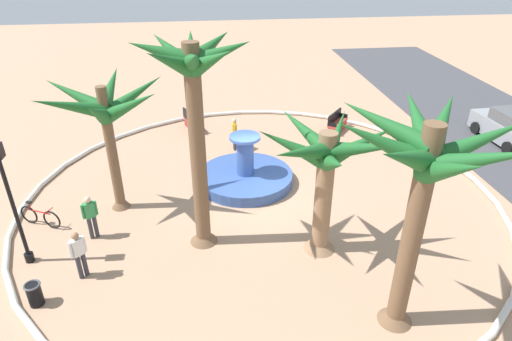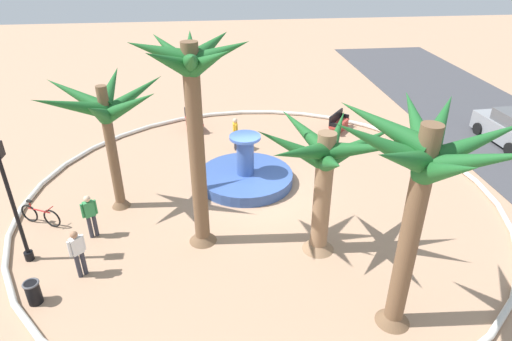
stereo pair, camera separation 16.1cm
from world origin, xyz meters
TOP-DOWN VIEW (x-y plane):
  - ground_plane at (0.00, 0.00)m, footprint 80.00×80.00m
  - plaza_curb at (0.00, 0.00)m, footprint 18.47×18.47m
  - fountain at (-1.18, -0.50)m, footprint 3.94×3.94m
  - palm_tree_near_fountain at (0.09, -5.42)m, footprint 4.62×4.40m
  - palm_tree_by_curb at (2.62, -2.30)m, footprint 3.43×3.51m
  - palm_tree_mid_plaza at (3.49, 1.50)m, footprint 4.29×4.35m
  - palm_tree_far_side at (6.71, 2.76)m, footprint 4.32×4.37m
  - bench_east at (-6.08, 4.88)m, footprint 1.56×1.40m
  - bench_west at (-7.21, -2.73)m, footprint 1.67×1.03m
  - lamppost at (2.97, -7.88)m, footprint 0.32×0.32m
  - trash_bin at (4.94, -7.07)m, footprint 0.46×0.46m
  - bicycle_red_frame at (0.99, -8.08)m, footprint 0.80×1.58m
  - person_cyclist_helmet at (3.92, -5.99)m, footprint 0.39×0.41m
  - person_cyclist_photo at (1.94, -6.05)m, footprint 0.34×0.47m
  - person_pedestrian_stroll at (-4.45, -0.68)m, footprint 0.53×0.22m
  - parked_car_leftmost at (-3.56, 12.89)m, footprint 4.08×2.08m

SIDE VIEW (x-z plane):
  - ground_plane at x=0.00m, z-range 0.00..0.00m
  - plaza_curb at x=0.00m, z-range 0.00..0.20m
  - fountain at x=-1.18m, z-range -0.77..1.39m
  - bench_east at x=-6.08m, z-range -0.15..0.85m
  - bench_west at x=-7.21m, z-range -0.15..0.85m
  - bicycle_red_frame at x=0.99m, z-range -0.09..0.86m
  - trash_bin at x=4.94m, z-range 0.02..0.75m
  - parked_car_leftmost at x=-3.56m, z-range -0.05..1.61m
  - person_pedestrian_stroll at x=-4.45m, z-range 0.09..1.70m
  - person_cyclist_photo at x=1.94m, z-range 0.10..1.74m
  - person_cyclist_helmet at x=3.92m, z-range 0.10..1.74m
  - lamppost at x=2.97m, z-range 0.37..4.66m
  - palm_tree_mid_plaza at x=3.49m, z-range 0.94..5.42m
  - palm_tree_near_fountain at x=0.09m, z-range 1.37..6.42m
  - palm_tree_far_side at x=6.71m, z-range 1.57..7.61m
  - palm_tree_by_curb at x=2.62m, z-range 1.71..8.68m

